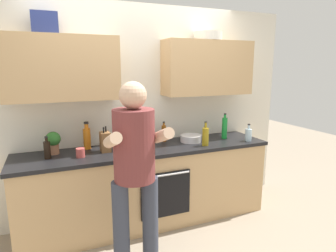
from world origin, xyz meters
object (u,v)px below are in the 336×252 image
at_px(bottle_soda, 225,128).
at_px(bottle_oil, 205,136).
at_px(knife_block, 105,142).
at_px(grocery_bag_produce, 132,138).
at_px(bottle_syrup, 164,133).
at_px(mixing_bowl, 191,138).
at_px(person_standing, 135,165).
at_px(cup_ceramic, 80,153).
at_px(potted_herb, 53,141).
at_px(bottle_water, 248,135).
at_px(bottle_soy, 47,150).
at_px(bottle_hotsauce, 152,134).
at_px(bottle_juice, 87,137).

height_order(bottle_soda, bottle_oil, bottle_soda).
bearing_deg(knife_block, grocery_bag_produce, 9.96).
distance_m(bottle_syrup, mixing_bowl, 0.33).
bearing_deg(bottle_oil, mixing_bowl, 107.90).
distance_m(person_standing, bottle_syrup, 1.18).
bearing_deg(person_standing, mixing_bowl, 41.50).
distance_m(cup_ceramic, grocery_bag_produce, 0.61).
bearing_deg(potted_herb, knife_block, -12.36).
distance_m(bottle_water, grocery_bag_produce, 1.41).
bearing_deg(mixing_bowl, bottle_soy, -178.22).
bearing_deg(bottle_syrup, bottle_soy, -171.60).
bearing_deg(person_standing, cup_ceramic, 116.59).
distance_m(bottle_syrup, knife_block, 0.76).
bearing_deg(mixing_bowl, grocery_bag_produce, 176.98).
bearing_deg(bottle_soy, knife_block, 3.33).
relative_size(bottle_oil, grocery_bag_produce, 1.37).
distance_m(bottle_hotsauce, knife_block, 0.55).
height_order(knife_block, grocery_bag_produce, knife_block).
bearing_deg(potted_herb, person_standing, -57.27).
distance_m(bottle_soy, potted_herb, 0.16).
distance_m(person_standing, mixing_bowl, 1.27).
bearing_deg(bottle_hotsauce, bottle_soda, -3.00).
bearing_deg(bottle_water, person_standing, -159.62).
bearing_deg(knife_block, bottle_hotsauce, 5.30).
xyz_separation_m(person_standing, bottle_juice, (-0.25, 0.99, 0.03)).
bearing_deg(mixing_bowl, bottle_water, -19.93).
xyz_separation_m(bottle_oil, potted_herb, (-1.62, 0.32, 0.02)).
height_order(mixing_bowl, potted_herb, potted_herb).
bearing_deg(bottle_hotsauce, bottle_water, -13.42).
height_order(bottle_hotsauce, cup_ceramic, bottle_hotsauce).
bearing_deg(person_standing, potted_herb, 122.73).
distance_m(bottle_hotsauce, mixing_bowl, 0.50).
distance_m(bottle_syrup, bottle_juice, 0.91).
bearing_deg(bottle_soy, cup_ceramic, -13.64).
bearing_deg(bottle_juice, potted_herb, -170.03).
bearing_deg(cup_ceramic, knife_block, 21.72).
relative_size(bottle_soda, grocery_bag_produce, 1.55).
bearing_deg(person_standing, bottle_syrup, 56.44).
bearing_deg(person_standing, knife_block, 96.05).
relative_size(knife_block, potted_herb, 1.14).
bearing_deg(bottle_soda, bottle_hotsauce, 177.00).
bearing_deg(knife_block, potted_herb, 167.64).
distance_m(person_standing, bottle_water, 1.72).
bearing_deg(bottle_juice, grocery_bag_produce, -13.95).
relative_size(person_standing, bottle_soda, 5.26).
relative_size(cup_ceramic, knife_block, 0.34).
bearing_deg(bottle_water, bottle_soy, 175.22).
bearing_deg(bottle_soda, bottle_syrup, 168.13).
xyz_separation_m(bottle_hotsauce, potted_herb, (-1.06, 0.06, 0.00)).
bearing_deg(bottle_syrup, bottle_soda, -11.87).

